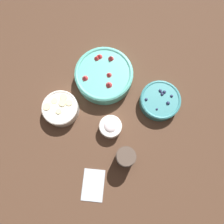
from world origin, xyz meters
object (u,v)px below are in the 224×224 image
at_px(bowl_blueberries, 160,101).
at_px(bowl_cream, 111,127).
at_px(jar_chocolate, 125,157).
at_px(bowl_strawberries, 104,75).
at_px(bowl_bananas, 61,108).

bearing_deg(bowl_blueberries, bowl_cream, 137.66).
distance_m(bowl_cream, jar_chocolate, 0.15).
distance_m(bowl_strawberries, bowl_blueberries, 0.28).
xyz_separation_m(bowl_blueberries, bowl_cream, (-0.19, 0.17, 0.00)).
xyz_separation_m(bowl_strawberries, bowl_bananas, (-0.21, 0.13, -0.01)).
bearing_deg(jar_chocolate, bowl_bananas, 72.40).
distance_m(bowl_blueberries, bowl_cream, 0.25).
bearing_deg(bowl_strawberries, bowl_cream, -153.45).
xyz_separation_m(bowl_cream, jar_chocolate, (-0.10, -0.10, 0.02)).
bearing_deg(bowl_cream, bowl_bananas, 89.03).
height_order(bowl_blueberries, bowl_cream, bowl_cream).
bearing_deg(bowl_strawberries, bowl_bananas, 148.78).
relative_size(bowl_strawberries, jar_chocolate, 2.57).
height_order(bowl_strawberries, bowl_bananas, bowl_strawberries).
distance_m(bowl_strawberries, jar_chocolate, 0.39).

